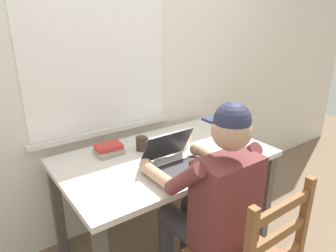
# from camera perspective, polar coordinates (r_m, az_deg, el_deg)

# --- Properties ---
(ground_plane) EXTENTS (8.00, 8.00, 0.00)m
(ground_plane) POSITION_cam_1_polar(r_m,az_deg,el_deg) (2.44, -0.48, -21.10)
(ground_plane) COLOR brown
(back_wall) EXTENTS (6.00, 0.08, 2.60)m
(back_wall) POSITION_cam_1_polar(r_m,az_deg,el_deg) (2.28, -8.02, 12.08)
(back_wall) COLOR silver
(back_wall) RESTS_ON ground
(desk) EXTENTS (1.37, 0.83, 0.74)m
(desk) POSITION_cam_1_polar(r_m,az_deg,el_deg) (2.07, -0.53, -7.64)
(desk) COLOR beige
(desk) RESTS_ON ground
(seated_person) EXTENTS (0.50, 0.60, 1.24)m
(seated_person) POSITION_cam_1_polar(r_m,az_deg,el_deg) (1.71, 8.05, -13.04)
(seated_person) COLOR brown
(seated_person) RESTS_ON ground
(laptop) EXTENTS (0.33, 0.34, 0.21)m
(laptop) POSITION_cam_1_polar(r_m,az_deg,el_deg) (1.85, 1.66, -6.36)
(laptop) COLOR #232328
(laptop) RESTS_ON desk
(computer_mouse) EXTENTS (0.06, 0.10, 0.03)m
(computer_mouse) POSITION_cam_1_polar(r_m,az_deg,el_deg) (1.96, 9.37, -6.18)
(computer_mouse) COLOR black
(computer_mouse) RESTS_ON desk
(coffee_mug_white) EXTENTS (0.12, 0.08, 0.10)m
(coffee_mug_white) POSITION_cam_1_polar(r_m,az_deg,el_deg) (2.11, 2.76, -2.83)
(coffee_mug_white) COLOR beige
(coffee_mug_white) RESTS_ON desk
(coffee_mug_dark) EXTENTS (0.11, 0.07, 0.09)m
(coffee_mug_dark) POSITION_cam_1_polar(r_m,az_deg,el_deg) (2.09, -4.89, -3.24)
(coffee_mug_dark) COLOR #38281E
(coffee_mug_dark) RESTS_ON desk
(book_stack_main) EXTENTS (0.18, 0.14, 0.07)m
(book_stack_main) POSITION_cam_1_polar(r_m,az_deg,el_deg) (2.07, -10.91, -4.32)
(book_stack_main) COLOR gray
(book_stack_main) RESTS_ON desk
(paper_pile_near_laptop) EXTENTS (0.27, 0.23, 0.01)m
(paper_pile_near_laptop) POSITION_cam_1_polar(r_m,az_deg,el_deg) (2.31, 11.21, -2.36)
(paper_pile_near_laptop) COLOR white
(paper_pile_near_laptop) RESTS_ON desk
(paper_pile_back_corner) EXTENTS (0.28, 0.26, 0.01)m
(paper_pile_back_corner) POSITION_cam_1_polar(r_m,az_deg,el_deg) (1.92, 1.30, -6.90)
(paper_pile_back_corner) COLOR white
(paper_pile_back_corner) RESTS_ON desk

